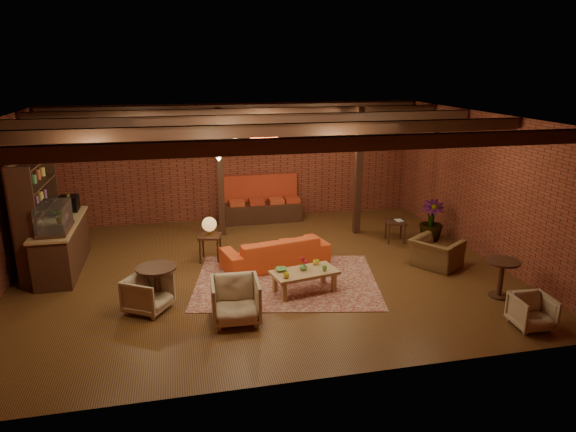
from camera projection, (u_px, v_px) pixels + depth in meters
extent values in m
plane|color=#3A1F0E|center=(263.00, 271.00, 10.85)|extent=(10.00, 10.00, 0.00)
cube|color=black|center=(260.00, 118.00, 9.94)|extent=(10.00, 8.00, 0.02)
cube|color=maroon|center=(237.00, 162.00, 14.14)|extent=(10.00, 0.02, 3.20)
cube|color=maroon|center=(313.00, 273.00, 6.65)|extent=(10.00, 0.02, 3.20)
cube|color=maroon|center=(483.00, 185.00, 11.43)|extent=(0.02, 8.00, 3.20)
cylinder|color=black|center=(249.00, 126.00, 11.54)|extent=(9.60, 0.12, 0.12)
cube|color=#321C10|center=(220.00, 173.00, 12.70)|extent=(0.16, 0.16, 3.20)
cube|color=#321C10|center=(358.00, 172.00, 12.85)|extent=(0.16, 0.16, 3.20)
imported|color=#337F33|center=(65.00, 211.00, 10.80)|extent=(0.35, 0.39, 0.30)
cube|color=#FF4919|center=(264.00, 139.00, 13.21)|extent=(0.86, 0.06, 0.30)
cube|color=maroon|center=(286.00, 281.00, 10.33)|extent=(4.07, 3.41, 0.01)
imported|color=#CC451C|center=(275.00, 251.00, 11.04)|extent=(2.40, 1.34, 0.66)
cube|color=#8F6643|center=(305.00, 273.00, 9.74)|extent=(1.35, 0.86, 0.06)
cube|color=#8F6643|center=(284.00, 292.00, 9.40)|extent=(0.08, 0.08, 0.37)
cube|color=#8F6643|center=(334.00, 283.00, 9.81)|extent=(0.08, 0.08, 0.37)
cube|color=#8F6643|center=(275.00, 283.00, 9.79)|extent=(0.08, 0.08, 0.37)
cube|color=#8F6643|center=(323.00, 274.00, 10.20)|extent=(0.08, 0.08, 0.37)
imported|color=yellow|center=(286.00, 275.00, 9.41)|extent=(0.15, 0.15, 0.10)
imported|color=#589B46|center=(325.00, 269.00, 9.72)|extent=(0.12, 0.12, 0.09)
imported|color=yellow|center=(316.00, 262.00, 10.03)|extent=(0.15, 0.15, 0.10)
imported|color=#589B46|center=(281.00, 269.00, 9.74)|extent=(0.26, 0.26, 0.05)
imported|color=#589B46|center=(303.00, 267.00, 9.76)|extent=(0.14, 0.14, 0.12)
sphere|color=#B51326|center=(304.00, 260.00, 9.72)|extent=(0.10, 0.10, 0.10)
cube|color=#321C10|center=(210.00, 236.00, 11.27)|extent=(0.57, 0.57, 0.05)
cylinder|color=#321C10|center=(210.00, 249.00, 11.35)|extent=(0.04, 0.04, 0.55)
cylinder|color=olive|center=(210.00, 235.00, 11.26)|extent=(0.16, 0.16, 0.02)
cylinder|color=olive|center=(210.00, 231.00, 11.24)|extent=(0.05, 0.05, 0.23)
sphere|color=orange|center=(209.00, 224.00, 11.19)|extent=(0.32, 0.32, 0.32)
cylinder|color=#321C10|center=(156.00, 268.00, 9.11)|extent=(0.71, 0.71, 0.04)
cylinder|color=#321C10|center=(158.00, 286.00, 9.21)|extent=(0.10, 0.10, 0.69)
cylinder|color=#321C10|center=(159.00, 304.00, 9.31)|extent=(0.43, 0.43, 0.04)
imported|color=beige|center=(148.00, 292.00, 9.01)|extent=(0.92, 0.93, 0.71)
imported|color=beige|center=(236.00, 298.00, 8.64)|extent=(0.83, 0.78, 0.82)
imported|color=brown|center=(437.00, 248.00, 10.96)|extent=(1.04, 1.14, 0.84)
cube|color=#321C10|center=(396.00, 222.00, 12.49)|extent=(0.56, 0.56, 0.04)
cylinder|color=#321C10|center=(395.00, 232.00, 12.56)|extent=(0.04, 0.04, 0.49)
imported|color=#321C10|center=(396.00, 221.00, 12.48)|extent=(0.22, 0.27, 0.02)
cylinder|color=#321C10|center=(503.00, 261.00, 9.45)|extent=(0.62, 0.62, 0.04)
cylinder|color=#321C10|center=(501.00, 279.00, 9.55)|extent=(0.10, 0.10, 0.68)
cylinder|color=#321C10|center=(499.00, 295.00, 9.65)|extent=(0.37, 0.37, 0.04)
imported|color=beige|center=(532.00, 310.00, 8.44)|extent=(0.64, 0.60, 0.62)
imported|color=#4C7F4C|center=(435.00, 181.00, 12.32)|extent=(2.19, 2.19, 3.02)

